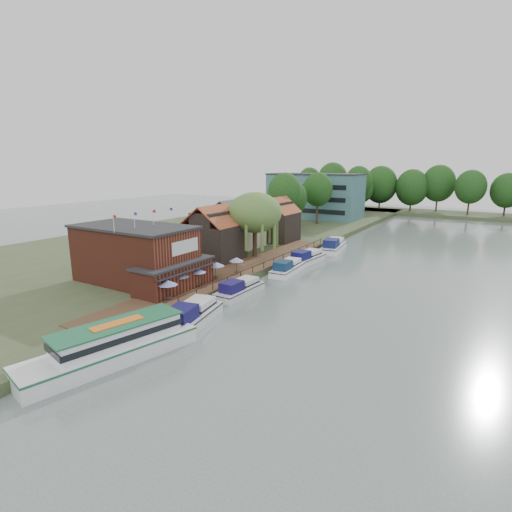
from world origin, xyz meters
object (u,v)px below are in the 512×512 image
Objects in this scene: pub at (146,256)px; tour_boat at (110,343)px; cottage_a at (214,233)px; cruiser_3 at (307,256)px; hotel_block at (315,196)px; cruiser_4 at (334,244)px; willow at (255,225)px; umbrella_4 at (237,266)px; cruiser_2 at (288,266)px; swan at (173,338)px; umbrella_3 at (215,271)px; cruiser_1 at (240,287)px; cottage_c at (277,219)px; cottage_b at (234,223)px; umbrella_0 at (168,291)px; cruiser_0 at (191,313)px; umbrella_1 at (180,282)px; umbrella_2 at (198,278)px.

pub reaches higher than tour_boat.
cottage_a reaches higher than cruiser_3.
hotel_block reaches higher than cruiser_4.
willow is 0.72× the size of tour_boat.
umbrella_4 reaches higher than cruiser_2.
cruiser_4 is 23.93× the size of swan.
tour_boat is at bearing -76.85° from umbrella_3.
hotel_block is at bearing 106.71° from cruiser_1.
cruiser_2 is (11.08, 16.85, -3.55)m from pub.
willow is at bearing -75.96° from cottage_c.
cottage_b is 4.04× the size of umbrella_0.
willow is 15.11m from umbrella_3.
cruiser_2 is 0.63× the size of tour_boat.
cruiser_0 is at bearing -75.54° from hotel_block.
umbrella_4 is 0.26× the size of cruiser_1.
pub is at bearing 152.11° from umbrella_0.
cruiser_3 is 38.61m from tour_boat.
swan is at bearing -35.70° from pub.
umbrella_1 is at bearing 128.35° from swan.
cruiser_4 reaches higher than cruiser_3.
umbrella_3 is 0.25× the size of cruiser_3.
umbrella_4 is at bearing -35.18° from cottage_a.
umbrella_1 is 7.28m from cruiser_1.
swan is at bearing -66.98° from umbrella_3.
cottage_b is at bearing -154.24° from cruiser_4.
umbrella_0 is at bearing -66.93° from cottage_a.
tour_boat is at bearing -97.97° from cruiser_4.
cruiser_2 is at bearing 73.48° from umbrella_1.
cruiser_0 is (12.70, -20.43, -4.01)m from cottage_a.
pub is at bearing 143.16° from cruiser_0.
umbrella_0 is at bearing -113.12° from cruiser_1.
tour_boat is 5.99m from swan.
willow is at bearing 96.67° from umbrella_1.
cruiser_2 is at bearing 63.28° from umbrella_4.
pub reaches higher than cruiser_0.
pub reaches higher than umbrella_2.
cruiser_4 is at bearing 93.18° from cruiser_3.
pub reaches higher than cruiser_1.
hotel_block reaches higher than cruiser_1.
umbrella_0 is 11.79m from tour_boat.
cruiser_0 is at bearing -62.70° from cottage_b.
cruiser_3 is at bearing -4.15° from cottage_b.
cottage_c is 3.58× the size of umbrella_1.
umbrella_0 reaches higher than cruiser_2.
cottage_c is 32.76m from umbrella_2.
umbrella_1 reaches higher than tour_boat.
cottage_c reaches higher than cruiser_4.
cruiser_2 is at bearing 78.64° from umbrella_0.
umbrella_0 is 0.16× the size of tour_boat.
umbrella_2 reaches higher than cruiser_0.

